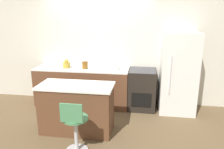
% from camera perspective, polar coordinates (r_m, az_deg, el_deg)
% --- Properties ---
extents(ground_plane, '(14.00, 14.00, 0.00)m').
position_cam_1_polar(ground_plane, '(5.06, -5.01, -9.37)').
color(ground_plane, brown).
extents(wall_back, '(8.00, 0.06, 2.60)m').
position_cam_1_polar(wall_back, '(5.33, -3.58, 6.62)').
color(wall_back, beige).
rests_on(wall_back, ground_plane).
extents(back_counter, '(2.20, 0.65, 0.91)m').
position_cam_1_polar(back_counter, '(5.28, -7.75, -3.07)').
color(back_counter, brown).
rests_on(back_counter, ground_plane).
extents(kitchen_island, '(1.35, 0.63, 0.90)m').
position_cam_1_polar(kitchen_island, '(4.12, -9.15, -8.62)').
color(kitchen_island, brown).
rests_on(kitchen_island, ground_plane).
extents(oven_range, '(0.61, 0.66, 0.91)m').
position_cam_1_polar(oven_range, '(5.08, 7.82, -3.81)').
color(oven_range, black).
rests_on(oven_range, ground_plane).
extents(refrigerator, '(0.76, 0.74, 1.77)m').
position_cam_1_polar(refrigerator, '(4.98, 16.88, 0.41)').
color(refrigerator, silver).
rests_on(refrigerator, ground_plane).
extents(stool_chair, '(0.40, 0.40, 0.89)m').
position_cam_1_polar(stool_chair, '(3.50, -9.61, -13.50)').
color(stool_chair, '#B7B7BC').
rests_on(stool_chair, ground_plane).
extents(kettle, '(0.17, 0.17, 0.21)m').
position_cam_1_polar(kettle, '(5.20, -11.80, 2.65)').
color(kettle, '#B29333').
rests_on(kettle, back_counter).
extents(mixing_bowl, '(0.29, 0.29, 0.10)m').
position_cam_1_polar(mixing_bowl, '(4.94, 0.38, 1.91)').
color(mixing_bowl, white).
rests_on(mixing_bowl, back_counter).
extents(canister_jar, '(0.14, 0.14, 0.16)m').
position_cam_1_polar(canister_jar, '(5.07, -7.09, 2.49)').
color(canister_jar, brown).
rests_on(canister_jar, back_counter).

